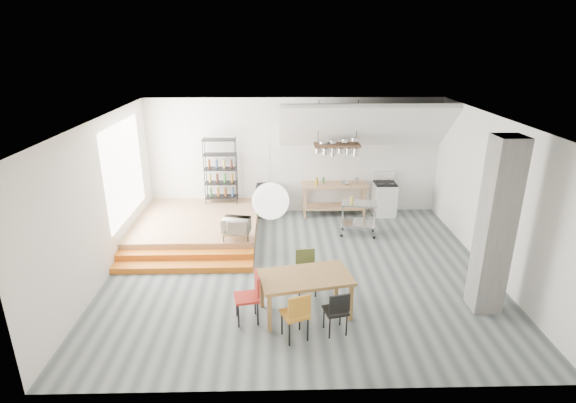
{
  "coord_description": "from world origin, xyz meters",
  "views": [
    {
      "loc": [
        -0.46,
        -8.53,
        4.67
      ],
      "look_at": [
        -0.23,
        0.8,
        1.27
      ],
      "focal_mm": 28.0,
      "sensor_mm": 36.0,
      "label": 1
    }
  ],
  "objects_px": {
    "stove": "(384,198)",
    "dining_table": "(305,280)",
    "rolling_cart": "(359,214)",
    "mini_fridge": "(266,200)"
  },
  "relations": [
    {
      "from": "dining_table",
      "to": "mini_fridge",
      "type": "distance_m",
      "value": 4.89
    },
    {
      "from": "stove",
      "to": "mini_fridge",
      "type": "distance_m",
      "value": 3.29
    },
    {
      "from": "stove",
      "to": "rolling_cart",
      "type": "height_order",
      "value": "stove"
    },
    {
      "from": "stove",
      "to": "dining_table",
      "type": "height_order",
      "value": "stove"
    },
    {
      "from": "stove",
      "to": "rolling_cart",
      "type": "bearing_deg",
      "value": -124.87
    },
    {
      "from": "stove",
      "to": "rolling_cart",
      "type": "xyz_separation_m",
      "value": [
        -0.95,
        -1.36,
        0.07
      ]
    },
    {
      "from": "stove",
      "to": "rolling_cart",
      "type": "distance_m",
      "value": 1.66
    },
    {
      "from": "stove",
      "to": "mini_fridge",
      "type": "height_order",
      "value": "stove"
    },
    {
      "from": "rolling_cart",
      "to": "mini_fridge",
      "type": "distance_m",
      "value": 2.74
    },
    {
      "from": "stove",
      "to": "dining_table",
      "type": "xyz_separation_m",
      "value": [
        -2.48,
        -4.77,
        0.19
      ]
    }
  ]
}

